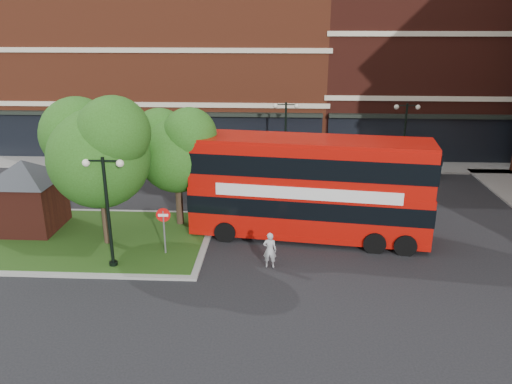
# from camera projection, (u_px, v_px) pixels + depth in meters

# --- Properties ---
(ground) EXTENTS (120.00, 120.00, 0.00)m
(ground) POSITION_uv_depth(u_px,v_px,m) (239.00, 273.00, 21.30)
(ground) COLOR black
(ground) RESTS_ON ground
(pavement_far) EXTENTS (44.00, 3.00, 0.12)m
(pavement_far) POSITION_uv_depth(u_px,v_px,m) (258.00, 165.00, 36.83)
(pavement_far) COLOR slate
(pavement_far) RESTS_ON ground
(terrace_far_left) EXTENTS (26.00, 12.00, 14.00)m
(terrace_far_left) POSITION_uv_depth(u_px,v_px,m) (167.00, 60.00, 42.00)
(terrace_far_left) COLOR maroon
(terrace_far_left) RESTS_ON ground
(terrace_far_right) EXTENTS (18.00, 12.00, 16.00)m
(terrace_far_right) POSITION_uv_depth(u_px,v_px,m) (433.00, 48.00, 40.62)
(terrace_far_right) COLOR #471911
(terrace_far_right) RESTS_ON ground
(traffic_island) EXTENTS (12.60, 7.60, 0.15)m
(traffic_island) POSITION_uv_depth(u_px,v_px,m) (82.00, 238.00, 24.48)
(traffic_island) COLOR gray
(traffic_island) RESTS_ON ground
(kiosk) EXTENTS (6.51, 6.51, 3.60)m
(kiosk) POSITION_uv_depth(u_px,v_px,m) (25.00, 188.00, 24.83)
(kiosk) COLOR #471911
(kiosk) RESTS_ON traffic_island
(tree_island_west) EXTENTS (5.40, 4.71, 7.21)m
(tree_island_west) POSITION_uv_depth(u_px,v_px,m) (97.00, 147.00, 22.46)
(tree_island_west) COLOR #2D2116
(tree_island_west) RESTS_ON ground
(tree_island_east) EXTENTS (4.46, 3.90, 6.29)m
(tree_island_east) POSITION_uv_depth(u_px,v_px,m) (175.00, 147.00, 24.84)
(tree_island_east) COLOR #2D2116
(tree_island_east) RESTS_ON ground
(lamp_island) EXTENTS (1.72, 0.36, 5.00)m
(lamp_island) POSITION_uv_depth(u_px,v_px,m) (108.00, 207.00, 20.82)
(lamp_island) COLOR black
(lamp_island) RESTS_ON ground
(lamp_far_left) EXTENTS (1.72, 0.36, 5.00)m
(lamp_far_left) POSITION_uv_depth(u_px,v_px,m) (285.00, 134.00, 33.94)
(lamp_far_left) COLOR black
(lamp_far_left) RESTS_ON ground
(lamp_far_right) EXTENTS (1.72, 0.36, 5.00)m
(lamp_far_right) POSITION_uv_depth(u_px,v_px,m) (404.00, 136.00, 33.56)
(lamp_far_right) COLOR black
(lamp_far_right) RESTS_ON ground
(bus) EXTENTS (11.69, 4.04, 4.37)m
(bus) POSITION_uv_depth(u_px,v_px,m) (309.00, 182.00, 23.97)
(bus) COLOR #AA0D06
(bus) RESTS_ON ground
(woman) EXTENTS (0.62, 0.43, 1.62)m
(woman) POSITION_uv_depth(u_px,v_px,m) (270.00, 250.00, 21.57)
(woman) COLOR #9C9C9F
(woman) RESTS_ON ground
(car_silver) EXTENTS (4.38, 2.15, 1.44)m
(car_silver) POSITION_uv_depth(u_px,v_px,m) (172.00, 157.00, 36.45)
(car_silver) COLOR #A7ABAE
(car_silver) RESTS_ON ground
(car_white) EXTENTS (4.90, 2.01, 1.58)m
(car_white) POSITION_uv_depth(u_px,v_px,m) (400.00, 165.00, 34.23)
(car_white) COLOR silver
(car_white) RESTS_ON ground
(no_entry_sign) EXTENTS (0.64, 0.08, 2.33)m
(no_entry_sign) POSITION_uv_depth(u_px,v_px,m) (164.00, 222.00, 22.33)
(no_entry_sign) COLOR slate
(no_entry_sign) RESTS_ON ground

